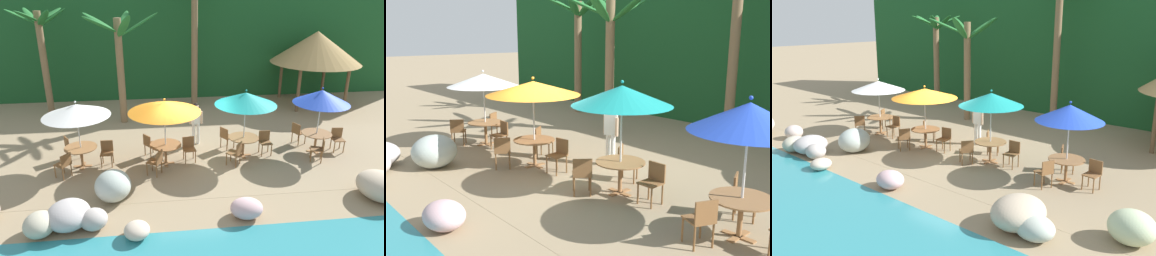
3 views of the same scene
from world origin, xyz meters
The scene contains 28 objects.
ground_plane centered at (0.00, 0.00, 0.00)m, with size 120.00×120.00×0.00m, color #937F60.
terrace_deck centered at (0.00, 0.00, 0.00)m, with size 18.00×5.20×0.01m.
foliage_backdrop centered at (0.00, 9.00, 3.00)m, with size 28.00×2.40×6.00m.
rock_seawall centered at (-0.73, -3.13, 0.37)m, with size 16.22×2.82×0.89m.
umbrella_white centered at (-3.78, -0.07, 2.07)m, with size 2.22×2.22×2.39m.
dining_table_white centered at (-3.78, -0.07, 0.61)m, with size 1.10×1.10×0.74m.
chair_white_seaward centered at (-2.93, 0.00, 0.51)m, with size 0.43×0.44×0.87m.
chair_white_inland centered at (-4.29, 0.62, 0.51)m, with size 0.58×0.58×0.87m.
chair_white_left centered at (-4.20, -0.81, 0.51)m, with size 0.59×0.59×0.87m.
umbrella_orange centered at (-0.89, -0.19, 2.11)m, with size 2.46×2.46×2.41m.
dining_table_orange centered at (-0.89, -0.19, 0.61)m, with size 1.10×1.10×0.74m.
chair_orange_seaward centered at (-0.05, -0.01, 0.51)m, with size 0.46×0.47×0.87m.
chair_orange_inland centered at (-1.45, 0.46, 0.51)m, with size 0.59×0.59×0.87m.
chair_orange_left centered at (-1.23, -0.97, 0.51)m, with size 0.58×0.58×0.87m.
umbrella_teal centered at (1.97, 0.12, 2.20)m, with size 2.19×2.19×2.53m.
dining_table_teal centered at (1.97, 0.12, 0.61)m, with size 1.10×1.10×0.74m.
chair_teal_seaward centered at (2.82, 0.22, 0.51)m, with size 0.43×0.43×0.87m.
chair_teal_inland centered at (1.46, 0.81, 0.51)m, with size 0.58×0.58×0.87m.
chair_teal_left centered at (1.52, -0.61, 0.51)m, with size 0.59×0.59×0.87m.
umbrella_blue centered at (4.79, 0.17, 2.15)m, with size 2.02×2.02×2.51m.
dining_table_blue centered at (4.79, 0.17, 0.61)m, with size 1.10×1.10×0.74m.
chair_blue_seaward centered at (5.64, 0.18, 0.51)m, with size 0.46×0.47×0.87m.
chair_blue_inland centered at (4.38, 0.92, 0.51)m, with size 0.56×0.55×0.87m.
chair_blue_left centered at (4.55, -0.65, 0.51)m, with size 0.56×0.55×0.87m.
palm_tree_nearest centered at (-6.25, 5.93, 3.35)m, with size 2.73×2.55×4.99m.
palm_tree_second centered at (-2.60, 4.28, 3.27)m, with size 3.39×3.47×4.89m.
palm_tree_third centered at (0.96, 6.38, 4.40)m, with size 2.90×2.93×6.50m.
waiter_in_white centered at (0.38, 1.40, 0.99)m, with size 0.52×0.36×1.70m.
Camera 3 is at (10.02, -10.68, 4.85)m, focal length 38.46 mm.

